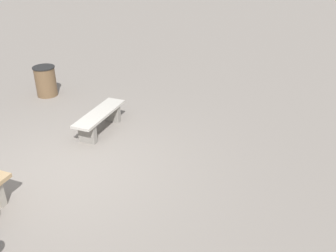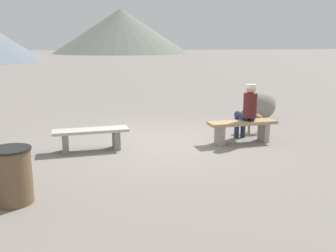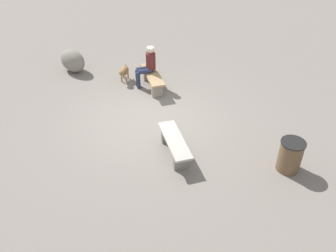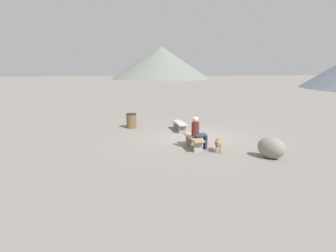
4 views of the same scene
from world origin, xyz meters
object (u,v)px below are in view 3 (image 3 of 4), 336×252
trash_bin (290,156)px  boulder (73,61)px  dog (124,71)px  bench_left (175,144)px  bench_right (153,78)px  seated_person (147,64)px

trash_bin → boulder: trash_bin is taller
dog → boulder: boulder is taller
bench_left → bench_right: (3.21, -0.11, 0.04)m
bench_right → trash_bin: size_ratio=1.98×
bench_left → seated_person: size_ratio=1.19×
bench_left → bench_right: 3.22m
trash_bin → bench_right: bearing=27.7°
seated_person → boulder: seated_person is taller
bench_right → seated_person: 0.44m
dog → boulder: (1.06, 1.55, 0.03)m
bench_left → bench_right: bench_right is taller
bench_left → boulder: 5.38m
trash_bin → bench_left: bearing=65.2°
seated_person → dog: 0.90m
bench_left → boulder: (4.89, 2.24, 0.08)m
bench_left → boulder: size_ratio=1.56×
seated_person → dog: size_ratio=2.04×
bench_left → boulder: bearing=21.4°
dog → trash_bin: (-4.93, -3.06, 0.04)m
boulder → trash_bin: bearing=-142.4°
seated_person → boulder: bearing=51.6°
bench_right → trash_bin: 4.87m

